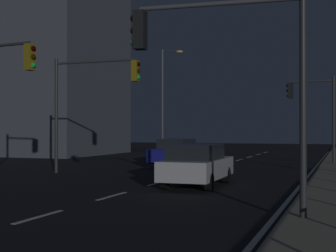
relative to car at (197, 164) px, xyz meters
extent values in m
plane|color=black|center=(-1.77, 0.93, -0.82)|extent=(112.00, 112.00, 0.00)
cube|color=silver|center=(-1.77, -7.57, -0.82)|extent=(0.14, 2.00, 0.01)
cube|color=silver|center=(-1.77, -3.57, -0.82)|extent=(0.14, 2.00, 0.01)
cube|color=silver|center=(-1.77, 0.43, -0.82)|extent=(0.14, 2.00, 0.01)
cube|color=silver|center=(-1.77, 4.43, -0.82)|extent=(0.14, 2.00, 0.01)
cube|color=silver|center=(-1.77, 8.43, -0.82)|extent=(0.14, 2.00, 0.01)
cube|color=silver|center=(-1.77, 12.43, -0.82)|extent=(0.14, 2.00, 0.01)
cube|color=silver|center=(-1.77, 16.43, -0.82)|extent=(0.14, 2.00, 0.01)
cube|color=silver|center=(-1.77, 20.43, -0.82)|extent=(0.14, 2.00, 0.01)
cube|color=silver|center=(-1.77, 24.43, -0.82)|extent=(0.14, 2.00, 0.01)
cube|color=silver|center=(-1.77, 28.43, -0.82)|extent=(0.14, 2.00, 0.01)
cube|color=silver|center=(3.62, 5.93, -0.82)|extent=(0.14, 53.00, 0.01)
cube|color=silver|center=(0.00, 0.07, -0.15)|extent=(1.88, 4.43, 0.70)
cube|color=#1E2328|center=(0.00, -0.18, 0.47)|extent=(1.64, 2.49, 0.55)
cylinder|color=black|center=(-0.82, 1.46, -0.50)|extent=(0.23, 0.64, 0.64)
cylinder|color=black|center=(0.78, 1.49, -0.50)|extent=(0.23, 0.64, 0.64)
cylinder|color=black|center=(-0.78, -1.35, -0.50)|extent=(0.23, 0.64, 0.64)
cylinder|color=black|center=(0.82, -1.33, -0.50)|extent=(0.23, 0.64, 0.64)
cube|color=navy|center=(-4.10, 9.45, -0.15)|extent=(1.82, 4.40, 0.70)
cube|color=#1E2328|center=(-4.10, 9.70, 0.47)|extent=(1.60, 2.46, 0.55)
cylinder|color=black|center=(-3.30, 8.04, -0.50)|extent=(0.22, 0.64, 0.64)
cylinder|color=black|center=(-4.90, 8.04, -0.50)|extent=(0.22, 0.64, 0.64)
cylinder|color=black|center=(-3.30, 10.86, -0.50)|extent=(0.22, 0.64, 0.64)
cylinder|color=black|center=(-4.90, 10.86, -0.50)|extent=(0.22, 0.64, 0.64)
cylinder|color=#2D3033|center=(4.56, 12.93, 1.88)|extent=(0.16, 0.16, 5.12)
cylinder|color=#38383D|center=(3.31, 13.01, 4.19)|extent=(2.51, 0.27, 0.11)
cube|color=black|center=(2.06, 13.09, 3.67)|extent=(0.30, 0.36, 0.95)
sphere|color=black|center=(1.90, 13.10, 3.97)|extent=(0.20, 0.20, 0.20)
sphere|color=black|center=(1.90, 13.10, 3.67)|extent=(0.20, 0.20, 0.20)
sphere|color=#19D84C|center=(1.90, 13.10, 3.37)|extent=(0.20, 0.20, 0.20)
cylinder|color=#2D3033|center=(-8.09, 3.14, 1.97)|extent=(0.16, 0.16, 5.59)
cylinder|color=#38383D|center=(-5.98, 3.11, 4.52)|extent=(4.23, 0.17, 0.11)
cube|color=olive|center=(-3.87, 3.08, 4.00)|extent=(0.28, 0.34, 0.95)
sphere|color=black|center=(-3.71, 3.08, 4.30)|extent=(0.20, 0.20, 0.20)
sphere|color=black|center=(-3.71, 3.08, 4.00)|extent=(0.20, 0.20, 0.20)
sphere|color=#19D84C|center=(-3.71, 3.08, 3.70)|extent=(0.20, 0.20, 0.20)
cylinder|color=#2D3033|center=(4.34, -6.28, 1.93)|extent=(0.16, 0.16, 5.22)
cylinder|color=#4C4C51|center=(2.40, -6.42, 4.29)|extent=(3.89, 0.38, 0.11)
cube|color=black|center=(0.46, -6.55, 3.76)|extent=(0.30, 0.36, 0.95)
sphere|color=black|center=(0.30, -6.56, 4.06)|extent=(0.20, 0.20, 0.20)
sphere|color=black|center=(0.30, -6.56, 3.76)|extent=(0.20, 0.20, 0.20)
sphere|color=#19D84C|center=(0.30, -6.56, 3.46)|extent=(0.20, 0.20, 0.20)
cylinder|color=#2D3033|center=(-6.77, -2.62, 4.43)|extent=(2.67, 0.40, 0.11)
cube|color=olive|center=(-5.45, -2.76, 3.90)|extent=(0.32, 0.37, 0.95)
sphere|color=black|center=(-5.29, -2.78, 4.20)|extent=(0.20, 0.20, 0.20)
sphere|color=black|center=(-5.29, -2.78, 3.90)|extent=(0.20, 0.20, 0.20)
sphere|color=#19D84C|center=(-5.29, -2.78, 3.60)|extent=(0.20, 0.20, 0.20)
cylinder|color=#4C4C51|center=(-8.52, 19.16, 3.42)|extent=(0.18, 0.18, 8.49)
cylinder|color=#38383D|center=(-7.81, 19.18, 7.52)|extent=(1.42, 0.15, 0.10)
ellipsoid|color=#F9D172|center=(-7.10, 19.21, 7.42)|extent=(0.56, 0.36, 0.24)
camera|label=1|loc=(5.27, -17.88, 1.31)|focal=53.23mm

